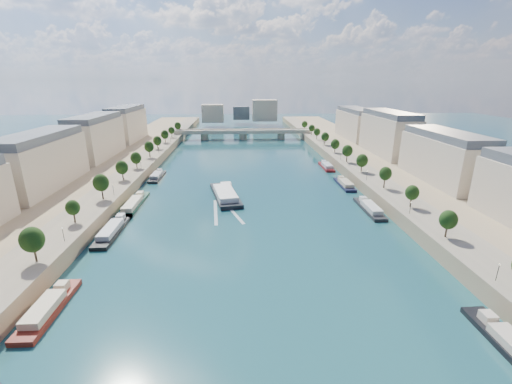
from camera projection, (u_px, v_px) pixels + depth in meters
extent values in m
plane|color=#0D303C|center=(247.00, 183.00, 164.98)|extent=(700.00, 700.00, 0.00)
cube|color=#9E8460|center=(94.00, 180.00, 160.59)|extent=(44.00, 520.00, 5.00)
cube|color=#9E8460|center=(394.00, 176.00, 167.81)|extent=(44.00, 520.00, 5.00)
cube|color=gray|center=(126.00, 175.00, 160.54)|extent=(14.00, 520.00, 0.10)
cube|color=gray|center=(364.00, 171.00, 166.26)|extent=(14.00, 520.00, 0.10)
cylinder|color=#382B1E|center=(29.00, 257.00, 82.29)|extent=(0.50, 0.50, 3.82)
ellipsoid|color=black|center=(26.00, 244.00, 81.16)|extent=(4.80, 4.80, 5.52)
cylinder|color=#382B1E|center=(74.00, 219.00, 105.05)|extent=(0.50, 0.50, 3.82)
ellipsoid|color=black|center=(72.00, 208.00, 103.93)|extent=(4.80, 4.80, 5.52)
cylinder|color=#382B1E|center=(103.00, 194.00, 127.81)|extent=(0.50, 0.50, 3.82)
ellipsoid|color=black|center=(102.00, 185.00, 126.69)|extent=(4.80, 4.80, 5.52)
cylinder|color=#382B1E|center=(123.00, 177.00, 150.58)|extent=(0.50, 0.50, 3.82)
ellipsoid|color=black|center=(122.00, 169.00, 149.45)|extent=(4.80, 4.80, 5.52)
cylinder|color=#382B1E|center=(138.00, 164.00, 173.34)|extent=(0.50, 0.50, 3.82)
ellipsoid|color=black|center=(137.00, 157.00, 172.22)|extent=(4.80, 4.80, 5.52)
cylinder|color=#382B1E|center=(150.00, 154.00, 196.10)|extent=(0.50, 0.50, 3.82)
ellipsoid|color=black|center=(149.00, 148.00, 194.98)|extent=(4.80, 4.80, 5.52)
cylinder|color=#382B1E|center=(159.00, 146.00, 218.87)|extent=(0.50, 0.50, 3.82)
ellipsoid|color=black|center=(158.00, 141.00, 217.74)|extent=(4.80, 4.80, 5.52)
cylinder|color=#382B1E|center=(166.00, 140.00, 241.63)|extent=(0.50, 0.50, 3.82)
ellipsoid|color=black|center=(166.00, 135.00, 240.51)|extent=(4.80, 4.80, 5.52)
cylinder|color=#382B1E|center=(172.00, 135.00, 264.39)|extent=(0.50, 0.50, 3.82)
ellipsoid|color=black|center=(172.00, 130.00, 263.27)|extent=(4.80, 4.80, 5.52)
cylinder|color=#382B1E|center=(177.00, 130.00, 287.16)|extent=(0.50, 0.50, 3.82)
ellipsoid|color=black|center=(177.00, 126.00, 286.03)|extent=(4.80, 4.80, 5.52)
cylinder|color=#382B1E|center=(452.00, 233.00, 95.39)|extent=(0.50, 0.50, 3.82)
ellipsoid|color=black|center=(454.00, 221.00, 94.27)|extent=(4.80, 4.80, 5.52)
cylinder|color=#382B1E|center=(410.00, 203.00, 118.15)|extent=(0.50, 0.50, 3.82)
ellipsoid|color=black|center=(412.00, 193.00, 117.03)|extent=(4.80, 4.80, 5.52)
cylinder|color=#382B1E|center=(382.00, 183.00, 140.92)|extent=(0.50, 0.50, 3.82)
ellipsoid|color=black|center=(383.00, 175.00, 139.79)|extent=(4.80, 4.80, 5.52)
cylinder|color=#382B1E|center=(362.00, 169.00, 163.68)|extent=(0.50, 0.50, 3.82)
ellipsoid|color=black|center=(363.00, 161.00, 162.56)|extent=(4.80, 4.80, 5.52)
cylinder|color=#382B1E|center=(347.00, 158.00, 186.44)|extent=(0.50, 0.50, 3.82)
ellipsoid|color=black|center=(347.00, 151.00, 185.32)|extent=(4.80, 4.80, 5.52)
cylinder|color=#382B1E|center=(335.00, 149.00, 209.21)|extent=(0.50, 0.50, 3.82)
ellipsoid|color=black|center=(335.00, 144.00, 208.08)|extent=(4.80, 4.80, 5.52)
cylinder|color=#382B1E|center=(325.00, 143.00, 231.97)|extent=(0.50, 0.50, 3.82)
ellipsoid|color=black|center=(326.00, 137.00, 230.85)|extent=(4.80, 4.80, 5.52)
cylinder|color=#382B1E|center=(317.00, 137.00, 254.73)|extent=(0.50, 0.50, 3.82)
ellipsoid|color=black|center=(318.00, 132.00, 253.61)|extent=(4.80, 4.80, 5.52)
cylinder|color=#382B1E|center=(311.00, 132.00, 277.50)|extent=(0.50, 0.50, 3.82)
ellipsoid|color=black|center=(311.00, 128.00, 276.37)|extent=(4.80, 4.80, 5.52)
cylinder|color=#382B1E|center=(305.00, 128.00, 300.26)|extent=(0.50, 0.50, 3.82)
ellipsoid|color=black|center=(305.00, 124.00, 299.14)|extent=(4.80, 4.80, 5.52)
cylinder|color=black|center=(63.00, 235.00, 93.77)|extent=(0.14, 0.14, 4.00)
sphere|color=#FFE5B2|center=(62.00, 228.00, 93.11)|extent=(0.36, 0.36, 0.36)
cylinder|color=black|center=(113.00, 190.00, 131.70)|extent=(0.14, 0.14, 4.00)
sphere|color=#FFE5B2|center=(113.00, 185.00, 131.05)|extent=(0.36, 0.36, 0.36)
cylinder|color=black|center=(141.00, 165.00, 169.64)|extent=(0.14, 0.14, 4.00)
sphere|color=#FFE5B2|center=(141.00, 161.00, 168.99)|extent=(0.36, 0.36, 0.36)
cylinder|color=black|center=(159.00, 150.00, 207.58)|extent=(0.14, 0.14, 4.00)
sphere|color=#FFE5B2|center=(158.00, 146.00, 206.93)|extent=(0.36, 0.36, 0.36)
cylinder|color=black|center=(171.00, 139.00, 245.52)|extent=(0.14, 0.14, 4.00)
sphere|color=#FFE5B2|center=(170.00, 136.00, 244.86)|extent=(0.36, 0.36, 0.36)
cylinder|color=black|center=(497.00, 273.00, 75.32)|extent=(0.14, 0.14, 4.00)
sphere|color=#FFE5B2|center=(500.00, 265.00, 74.66)|extent=(0.36, 0.36, 0.36)
cylinder|color=black|center=(410.00, 208.00, 113.26)|extent=(0.14, 0.14, 4.00)
sphere|color=#FFE5B2|center=(411.00, 202.00, 112.60)|extent=(0.36, 0.36, 0.36)
cylinder|color=black|center=(367.00, 176.00, 151.20)|extent=(0.14, 0.14, 4.00)
sphere|color=#FFE5B2|center=(367.00, 171.00, 150.54)|extent=(0.36, 0.36, 0.36)
cylinder|color=black|center=(341.00, 157.00, 189.14)|extent=(0.14, 0.14, 4.00)
sphere|color=#FFE5B2|center=(341.00, 153.00, 188.48)|extent=(0.36, 0.36, 0.36)
cylinder|color=black|center=(323.00, 144.00, 227.08)|extent=(0.14, 0.14, 4.00)
sphere|color=#FFE5B2|center=(324.00, 141.00, 226.42)|extent=(0.36, 0.36, 0.36)
cylinder|color=black|center=(311.00, 135.00, 265.02)|extent=(0.14, 0.14, 4.00)
sphere|color=#FFE5B2|center=(311.00, 132.00, 264.36)|extent=(0.36, 0.36, 0.36)
cube|color=beige|center=(41.00, 163.00, 139.90)|extent=(16.00, 52.00, 20.00)
cube|color=#474C54|center=(35.00, 135.00, 136.27)|extent=(14.72, 50.44, 3.20)
cube|color=beige|center=(96.00, 140.00, 194.91)|extent=(16.00, 52.00, 20.00)
cube|color=#474C54|center=(93.00, 119.00, 191.28)|extent=(14.72, 50.44, 3.20)
cube|color=beige|center=(127.00, 126.00, 249.92)|extent=(16.00, 52.00, 20.00)
cube|color=#474C54|center=(125.00, 110.00, 246.30)|extent=(14.72, 50.44, 3.20)
cube|color=beige|center=(444.00, 158.00, 148.43)|extent=(16.00, 52.00, 20.00)
cube|color=#474C54|center=(448.00, 132.00, 144.80)|extent=(14.72, 50.44, 3.20)
cube|color=beige|center=(388.00, 137.00, 203.44)|extent=(16.00, 52.00, 20.00)
cube|color=#474C54|center=(390.00, 117.00, 199.81)|extent=(14.72, 50.44, 3.20)
cube|color=beige|center=(356.00, 125.00, 258.45)|extent=(16.00, 52.00, 20.00)
cube|color=#474C54|center=(357.00, 109.00, 254.82)|extent=(14.72, 50.44, 3.20)
cube|color=beige|center=(213.00, 113.00, 358.28)|extent=(22.00, 18.00, 18.00)
cube|color=beige|center=(264.00, 110.00, 369.89)|extent=(26.00, 20.00, 22.00)
cube|color=#474C54|center=(241.00, 113.00, 384.12)|extent=(18.00, 16.00, 14.00)
cube|color=#C1B79E|center=(243.00, 132.00, 284.78)|extent=(112.00, 11.00, 2.20)
cube|color=#C1B79E|center=(243.00, 131.00, 279.57)|extent=(112.00, 0.80, 0.90)
cube|color=#C1B79E|center=(243.00, 129.00, 289.05)|extent=(112.00, 0.80, 0.90)
cylinder|color=#C1B79E|center=(205.00, 137.00, 284.33)|extent=(6.40, 6.40, 5.00)
cylinder|color=#C1B79E|center=(243.00, 136.00, 285.94)|extent=(6.40, 6.40, 5.00)
cylinder|color=#C1B79E|center=(281.00, 136.00, 287.54)|extent=(6.40, 6.40, 5.00)
cube|color=#C1B79E|center=(180.00, 137.00, 283.33)|extent=(6.00, 12.00, 5.00)
cube|color=#C1B79E|center=(304.00, 136.00, 288.54)|extent=(6.00, 12.00, 5.00)
cube|color=black|center=(225.00, 196.00, 145.50)|extent=(15.15, 33.04, 2.28)
cube|color=white|center=(225.00, 193.00, 142.40)|extent=(11.37, 21.78, 2.05)
cube|color=white|center=(226.00, 185.00, 153.93)|extent=(5.21, 4.64, 1.80)
cube|color=silver|center=(216.00, 212.00, 129.37)|extent=(3.12, 26.02, 0.04)
cube|color=silver|center=(233.00, 211.00, 129.70)|extent=(9.28, 25.07, 0.04)
cube|color=maroon|center=(49.00, 310.00, 73.69)|extent=(5.00, 21.17, 1.80)
cube|color=beige|center=(43.00, 308.00, 71.55)|extent=(4.10, 11.64, 1.60)
cube|color=beige|center=(62.00, 286.00, 79.15)|extent=(2.50, 2.54, 1.80)
cube|color=black|center=(113.00, 231.00, 111.97)|extent=(5.00, 26.51, 1.80)
cube|color=silver|center=(110.00, 229.00, 109.42)|extent=(4.10, 14.58, 1.60)
cube|color=silver|center=(121.00, 217.00, 118.95)|extent=(2.50, 3.18, 1.80)
cube|color=#1C4735|center=(135.00, 205.00, 135.08)|extent=(5.00, 29.09, 1.80)
cube|color=beige|center=(132.00, 203.00, 132.34)|extent=(4.10, 16.00, 1.60)
cube|color=beige|center=(140.00, 194.00, 142.79)|extent=(2.50, 3.49, 1.80)
cube|color=black|center=(157.00, 177.00, 173.70)|extent=(5.00, 21.03, 1.80)
cube|color=gray|center=(156.00, 175.00, 171.58)|extent=(4.10, 11.56, 1.60)
cube|color=gray|center=(160.00, 171.00, 179.12)|extent=(2.50, 2.52, 1.80)
cube|color=black|center=(512.00, 350.00, 62.76)|extent=(5.00, 23.05, 1.80)
cube|color=beige|center=(488.00, 317.00, 68.76)|extent=(2.50, 2.77, 1.80)
cube|color=#232325|center=(369.00, 210.00, 130.61)|extent=(5.00, 23.36, 1.80)
cube|color=silver|center=(371.00, 207.00, 128.30)|extent=(4.10, 12.85, 1.60)
cube|color=silver|center=(363.00, 199.00, 136.69)|extent=(2.50, 2.80, 1.80)
cube|color=#161932|center=(344.00, 185.00, 160.67)|extent=(5.00, 21.05, 1.80)
cube|color=beige|center=(346.00, 183.00, 158.54)|extent=(4.10, 11.58, 1.60)
cube|color=beige|center=(341.00, 178.00, 166.09)|extent=(2.50, 2.53, 1.80)
cube|color=maroon|center=(326.00, 167.00, 193.41)|extent=(5.00, 20.59, 1.80)
cube|color=silver|center=(327.00, 165.00, 191.31)|extent=(4.10, 11.32, 1.60)
cube|color=silver|center=(324.00, 162.00, 198.70)|extent=(2.50, 2.47, 1.80)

